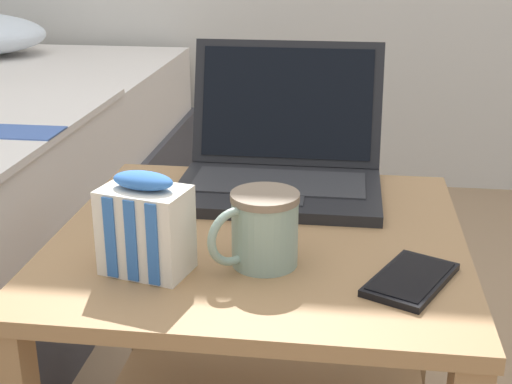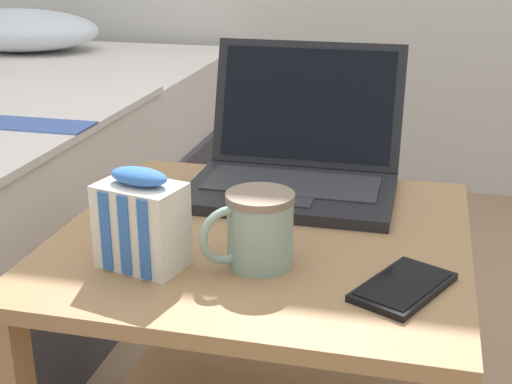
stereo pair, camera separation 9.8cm
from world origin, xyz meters
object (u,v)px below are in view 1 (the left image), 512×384
(mug_front_left, at_px, (263,226))
(cell_phone, at_px, (411,279))
(snack_bag, at_px, (146,227))
(laptop, at_px, (281,161))

(mug_front_left, relative_size, cell_phone, 0.70)
(snack_bag, bearing_deg, laptop, 67.75)
(mug_front_left, bearing_deg, snack_bag, -165.47)
(laptop, relative_size, mug_front_left, 2.99)
(snack_bag, bearing_deg, mug_front_left, 14.53)
(mug_front_left, xyz_separation_m, snack_bag, (-0.15, -0.04, 0.01))
(mug_front_left, relative_size, snack_bag, 0.84)
(mug_front_left, xyz_separation_m, cell_phone, (0.19, -0.03, -0.05))
(laptop, xyz_separation_m, cell_phone, (0.20, -0.33, -0.04))
(mug_front_left, height_order, cell_phone, mug_front_left)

